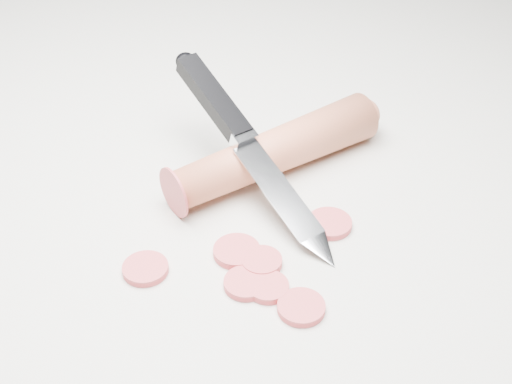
{
  "coord_description": "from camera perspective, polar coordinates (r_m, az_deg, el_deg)",
  "views": [
    {
      "loc": [
        -0.04,
        -0.45,
        0.38
      ],
      "look_at": [
        -0.0,
        0.0,
        0.02
      ],
      "focal_mm": 50.0,
      "sensor_mm": 36.0,
      "label": 1
    }
  ],
  "objects": [
    {
      "name": "carrot_slice_5",
      "position": [
        0.54,
        -1.55,
        -4.78
      ],
      "size": [
        0.04,
        0.04,
        0.01
      ],
      "primitive_type": "cylinder",
      "color": "#C63D43",
      "rests_on": "ground"
    },
    {
      "name": "carrot_slice_0",
      "position": [
        0.54,
        -8.84,
        -6.09
      ],
      "size": [
        0.03,
        0.03,
        0.01
      ],
      "primitive_type": "cylinder",
      "color": "#C63D43",
      "rests_on": "ground"
    },
    {
      "name": "carrot_slice_6",
      "position": [
        0.51,
        3.64,
        -9.2
      ],
      "size": [
        0.03,
        0.03,
        0.01
      ],
      "primitive_type": "cylinder",
      "color": "#C63D43",
      "rests_on": "ground"
    },
    {
      "name": "carrot_slice_3",
      "position": [
        0.54,
        0.45,
        -5.61
      ],
      "size": [
        0.03,
        0.03,
        0.01
      ],
      "primitive_type": "cylinder",
      "color": "#C63D43",
      "rests_on": "ground"
    },
    {
      "name": "carrot_slice_4",
      "position": [
        0.57,
        5.89,
        -2.54
      ],
      "size": [
        0.04,
        0.04,
        0.01
      ],
      "primitive_type": "cylinder",
      "color": "#C63D43",
      "rests_on": "ground"
    },
    {
      "name": "kitchen_knife",
      "position": [
        0.58,
        -0.26,
        3.52
      ],
      "size": [
        0.14,
        0.21,
        0.09
      ],
      "primitive_type": null,
      "color": "silver",
      "rests_on": "ground"
    },
    {
      "name": "ground",
      "position": [
        0.59,
        0.31,
        -1.39
      ],
      "size": [
        2.4,
        2.4,
        0.0
      ],
      "primitive_type": "plane",
      "color": "beige",
      "rests_on": "ground"
    },
    {
      "name": "carrot",
      "position": [
        0.61,
        1.52,
        3.28
      ],
      "size": [
        0.19,
        0.13,
        0.04
      ],
      "primitive_type": "cylinder",
      "rotation": [
        1.57,
        0.0,
        -1.04
      ],
      "color": "#C55E3E",
      "rests_on": "ground"
    },
    {
      "name": "carrot_slice_2",
      "position": [
        0.52,
        -0.8,
        -7.32
      ],
      "size": [
        0.03,
        0.03,
        0.01
      ],
      "primitive_type": "cylinder",
      "color": "#C63D43",
      "rests_on": "ground"
    },
    {
      "name": "carrot_slice_1",
      "position": [
        0.52,
        0.96,
        -7.63
      ],
      "size": [
        0.03,
        0.03,
        0.01
      ],
      "primitive_type": "cylinder",
      "color": "#C63D43",
      "rests_on": "ground"
    }
  ]
}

